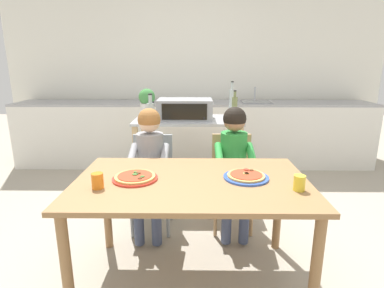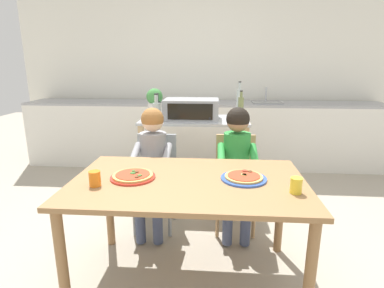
{
  "view_description": "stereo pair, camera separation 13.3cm",
  "coord_description": "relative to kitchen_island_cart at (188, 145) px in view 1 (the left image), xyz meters",
  "views": [
    {
      "loc": [
        0.02,
        -1.8,
        1.43
      ],
      "look_at": [
        0.0,
        0.3,
        0.87
      ],
      "focal_mm": 28.94,
      "sensor_mm": 36.0,
      "label": 1
    },
    {
      "loc": [
        0.16,
        -1.8,
        1.43
      ],
      "look_at": [
        0.0,
        0.3,
        0.87
      ],
      "focal_mm": 28.94,
      "sensor_mm": 36.0,
      "label": 2
    }
  ],
  "objects": [
    {
      "name": "drinking_cup_orange",
      "position": [
        -0.49,
        -1.5,
        0.19
      ],
      "size": [
        0.07,
        0.07,
        0.09
      ],
      "primitive_type": "cylinder",
      "color": "orange",
      "rests_on": "dining_table"
    },
    {
      "name": "child_in_grey_shirt",
      "position": [
        -0.3,
        -0.75,
        0.1
      ],
      "size": [
        0.32,
        0.42,
        1.06
      ],
      "color": "#424C6B",
      "rests_on": "ground"
    },
    {
      "name": "child_in_green_shirt",
      "position": [
        0.39,
        -0.72,
        0.1
      ],
      "size": [
        0.32,
        0.42,
        1.06
      ],
      "color": "#424C6B",
      "rests_on": "ground"
    },
    {
      "name": "kitchen_counter",
      "position": [
        0.05,
        1.14,
        -0.13
      ],
      "size": [
        4.93,
        0.6,
        1.09
      ],
      "color": "silver",
      "rests_on": "ground"
    },
    {
      "name": "dining_chair_left",
      "position": [
        -0.3,
        -0.63,
        -0.1
      ],
      "size": [
        0.36,
        0.36,
        0.81
      ],
      "color": "gray",
      "rests_on": "ground"
    },
    {
      "name": "pizza_plate_red_rimmed",
      "position": [
        -0.3,
        -1.36,
        0.16
      ],
      "size": [
        0.28,
        0.28,
        0.03
      ],
      "color": "red",
      "rests_on": "dining_table"
    },
    {
      "name": "toaster_oven",
      "position": [
        -0.03,
        -0.02,
        0.39
      ],
      "size": [
        0.55,
        0.36,
        0.21
      ],
      "color": "#999BA0",
      "rests_on": "kitchen_island_cart"
    },
    {
      "name": "bottle_clear_vinegar",
      "position": [
        -0.37,
        -0.11,
        0.39
      ],
      "size": [
        0.06,
        0.06,
        0.27
      ],
      "color": "black",
      "rests_on": "kitchen_island_cart"
    },
    {
      "name": "bottle_tall_green_wine",
      "position": [
        -0.36,
        -0.22,
        0.39
      ],
      "size": [
        0.08,
        0.08,
        0.28
      ],
      "color": "#ADB7B2",
      "rests_on": "kitchen_island_cart"
    },
    {
      "name": "potted_herb_plant",
      "position": [
        -0.45,
        0.18,
        0.44
      ],
      "size": [
        0.18,
        0.18,
        0.29
      ],
      "color": "beige",
      "rests_on": "kitchen_island_cart"
    },
    {
      "name": "dining_chair_right",
      "position": [
        0.39,
        -0.6,
        -0.1
      ],
      "size": [
        0.36,
        0.36,
        0.81
      ],
      "color": "tan",
      "rests_on": "ground"
    },
    {
      "name": "back_wall_tiled",
      "position": [
        0.05,
        1.55,
        0.77
      ],
      "size": [
        5.48,
        0.12,
        2.7
      ],
      "color": "white",
      "rests_on": "ground"
    },
    {
      "name": "bottle_brown_beer",
      "position": [
        0.46,
        -0.13,
        0.41
      ],
      "size": [
        0.06,
        0.06,
        0.31
      ],
      "color": "olive",
      "rests_on": "kitchen_island_cart"
    },
    {
      "name": "ground_plane",
      "position": [
        0.05,
        -0.22,
        -0.58
      ],
      "size": [
        11.41,
        11.41,
        0.0
      ],
      "primitive_type": "plane",
      "color": "#A89E8C"
    },
    {
      "name": "pizza_plate_blue_rimmed",
      "position": [
        0.4,
        -1.33,
        0.16
      ],
      "size": [
        0.28,
        0.28,
        0.03
      ],
      "color": "#3356B7",
      "rests_on": "dining_table"
    },
    {
      "name": "dining_table",
      "position": [
        0.05,
        -1.36,
        0.05
      ],
      "size": [
        1.45,
        0.89,
        0.72
      ],
      "color": "olive",
      "rests_on": "ground"
    },
    {
      "name": "drinking_cup_yellow",
      "position": [
        0.67,
        -1.52,
        0.19
      ],
      "size": [
        0.07,
        0.07,
        0.09
      ],
      "primitive_type": "cylinder",
      "color": "yellow",
      "rests_on": "dining_table"
    },
    {
      "name": "kitchen_island_cart",
      "position": [
        0.0,
        0.0,
        0.0
      ],
      "size": [
        1.1,
        0.58,
        0.86
      ],
      "color": "#B7BABF",
      "rests_on": "ground"
    },
    {
      "name": "bottle_dark_olive_oil",
      "position": [
        0.46,
        0.15,
        0.44
      ],
      "size": [
        0.06,
        0.06,
        0.37
      ],
      "color": "#ADB7B2",
      "rests_on": "kitchen_island_cart"
    }
  ]
}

